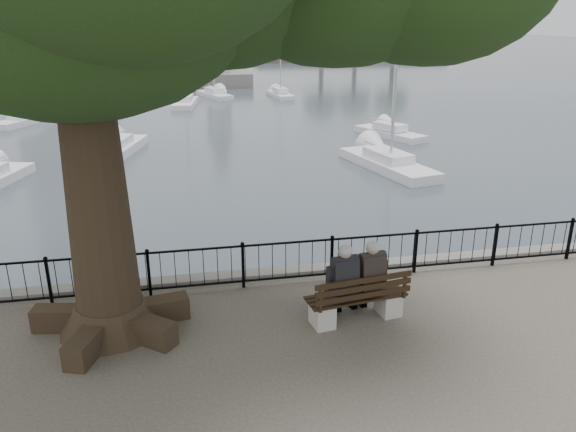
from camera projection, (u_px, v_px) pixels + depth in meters
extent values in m
cube|color=slate|center=(284.00, 293.00, 13.20)|extent=(200.00, 0.40, 1.20)
plane|color=#313B43|center=(186.00, 53.00, 105.77)|extent=(260.00, 260.00, 0.00)
cube|color=black|center=(288.00, 243.00, 12.24)|extent=(22.00, 0.04, 0.04)
cube|color=black|center=(288.00, 277.00, 12.52)|extent=(22.00, 0.04, 0.04)
cube|color=#A3A19B|center=(322.00, 315.00, 10.79)|extent=(0.45, 0.55, 0.46)
cube|color=#A3A19B|center=(388.00, 303.00, 11.23)|extent=(0.45, 0.55, 0.46)
cube|color=black|center=(357.00, 297.00, 10.92)|extent=(2.04, 0.82, 0.04)
cube|color=black|center=(364.00, 288.00, 10.55)|extent=(1.97, 0.32, 0.44)
cube|color=black|center=(342.00, 293.00, 10.79)|extent=(0.44, 0.38, 0.26)
cube|color=black|center=(345.00, 276.00, 10.54)|extent=(0.52, 0.33, 0.66)
sphere|color=tan|center=(345.00, 252.00, 10.42)|extent=(0.25, 0.25, 0.25)
ellipsoid|color=#A2A0A0|center=(346.00, 251.00, 10.39)|extent=(0.26, 0.26, 0.22)
cube|color=black|center=(335.00, 303.00, 11.20)|extent=(0.42, 0.53, 0.50)
cube|color=black|center=(368.00, 288.00, 10.97)|extent=(0.44, 0.38, 0.26)
cube|color=black|center=(372.00, 271.00, 10.72)|extent=(0.52, 0.33, 0.66)
sphere|color=tan|center=(373.00, 248.00, 10.60)|extent=(0.25, 0.25, 0.25)
ellipsoid|color=#A2A0A0|center=(373.00, 247.00, 10.56)|extent=(0.26, 0.26, 0.22)
cube|color=black|center=(360.00, 298.00, 11.38)|extent=(0.42, 0.53, 0.50)
cone|color=black|center=(111.00, 315.00, 10.66)|extent=(1.92, 1.92, 0.57)
cone|color=black|center=(92.00, 155.00, 9.61)|extent=(1.25, 1.25, 6.79)
cube|color=slate|center=(35.00, 71.00, 64.43)|extent=(9.98, 9.98, 1.40)
cube|color=slate|center=(218.00, 79.00, 56.96)|extent=(6.42, 6.42, 1.40)
cube|color=#A3A19B|center=(217.00, 52.00, 56.07)|extent=(2.35, 2.78, 4.28)
cube|color=slate|center=(216.00, 28.00, 55.30)|extent=(2.78, 3.20, 0.30)
cube|color=#A3A19B|center=(215.00, 18.00, 55.29)|extent=(1.39, 2.35, 1.50)
cube|color=#A3A19B|center=(215.00, 10.00, 54.05)|extent=(1.61, 1.07, 1.71)
cube|color=white|center=(116.00, 152.00, 28.48)|extent=(3.05, 6.15, 0.66)
cube|color=white|center=(115.00, 143.00, 28.31)|extent=(1.76, 2.64, 0.49)
cylinder|color=silver|center=(102.00, 33.00, 26.23)|extent=(0.13, 0.13, 10.97)
cube|color=white|center=(387.00, 167.00, 25.76)|extent=(3.01, 6.27, 0.67)
cube|color=white|center=(388.00, 156.00, 25.59)|extent=(1.76, 2.68, 0.50)
cylinder|color=silver|center=(399.00, 26.00, 23.38)|extent=(0.13, 0.13, 11.71)
cube|color=white|center=(389.00, 135.00, 32.67)|extent=(3.14, 4.88, 0.53)
cube|color=white|center=(390.00, 126.00, 32.50)|extent=(1.67, 2.16, 0.40)
cylinder|color=silver|center=(396.00, 52.00, 30.86)|extent=(0.11, 0.11, 8.68)
cube|color=white|center=(25.00, 122.00, 36.67)|extent=(3.37, 5.22, 0.57)
cube|color=white|center=(24.00, 114.00, 36.51)|extent=(1.79, 2.32, 0.42)
cylinder|color=silver|center=(10.00, 35.00, 34.59)|extent=(0.11, 0.11, 10.20)
cube|color=white|center=(186.00, 104.00, 43.92)|extent=(2.22, 5.46, 0.59)
cube|color=white|center=(185.00, 98.00, 43.75)|extent=(1.38, 2.30, 0.44)
cylinder|color=silver|center=(181.00, 25.00, 41.67)|extent=(0.12, 0.12, 11.16)
cube|color=white|center=(280.00, 96.00, 48.58)|extent=(1.75, 4.78, 0.52)
cube|color=white|center=(280.00, 90.00, 48.42)|extent=(1.13, 1.99, 0.39)
cylinder|color=silver|center=(280.00, 46.00, 46.95)|extent=(0.10, 0.10, 7.70)
cube|color=white|center=(118.00, 97.00, 48.15)|extent=(3.45, 5.81, 0.62)
cube|color=white|center=(117.00, 91.00, 47.98)|extent=(1.88, 2.55, 0.47)
cylinder|color=silver|center=(110.00, 22.00, 45.80)|extent=(0.12, 0.12, 11.59)
cube|color=white|center=(215.00, 96.00, 48.45)|extent=(2.96, 5.19, 0.56)
cube|color=white|center=(214.00, 90.00, 48.28)|extent=(1.63, 2.26, 0.42)
cylinder|color=silver|center=(212.00, 37.00, 46.55)|extent=(0.11, 0.11, 9.15)
cube|color=#484237|center=(349.00, 57.00, 88.87)|extent=(30.00, 8.00, 1.20)
cylinder|color=black|center=(322.00, 41.00, 85.28)|extent=(0.70, 0.70, 4.00)
ellipsoid|color=black|center=(322.00, 13.00, 83.93)|extent=(5.20, 5.20, 4.16)
cylinder|color=black|center=(356.00, 40.00, 88.21)|extent=(0.70, 0.70, 4.00)
ellipsoid|color=black|center=(357.00, 13.00, 86.86)|extent=(5.20, 5.20, 4.16)
cylinder|color=black|center=(394.00, 40.00, 88.37)|extent=(0.70, 0.70, 4.00)
ellipsoid|color=black|center=(396.00, 13.00, 87.02)|extent=(5.20, 5.20, 4.16)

